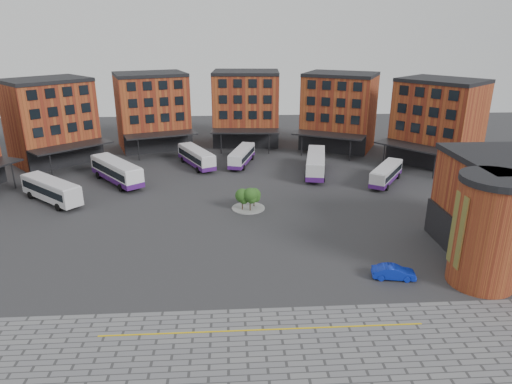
{
  "coord_description": "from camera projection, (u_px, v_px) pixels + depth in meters",
  "views": [
    {
      "loc": [
        -0.43,
        -44.4,
        22.84
      ],
      "look_at": [
        2.75,
        7.36,
        4.0
      ],
      "focal_mm": 32.0,
      "sensor_mm": 36.0,
      "label": 1
    }
  ],
  "objects": [
    {
      "name": "bus_a",
      "position": [
        51.0,
        189.0,
        62.45
      ],
      "size": [
        10.23,
        9.54,
        3.23
      ],
      "rotation": [
        0.0,
        0.0,
        0.84
      ],
      "color": "silver",
      "rests_on": "ground"
    },
    {
      "name": "bus_b",
      "position": [
        117.0,
        171.0,
        70.18
      ],
      "size": [
        9.87,
        11.6,
        3.51
      ],
      "rotation": [
        0.0,
        0.0,
        0.66
      ],
      "color": "white",
      "rests_on": "ground"
    },
    {
      "name": "bus_c",
      "position": [
        196.0,
        157.0,
        78.59
      ],
      "size": [
        7.13,
        11.08,
        3.12
      ],
      "rotation": [
        0.0,
        0.0,
        0.45
      ],
      "color": "silver",
      "rests_on": "ground"
    },
    {
      "name": "blue_car",
      "position": [
        394.0,
        272.0,
        43.7
      ],
      "size": [
        4.28,
        2.08,
        1.35
      ],
      "primitive_type": "imported",
      "rotation": [
        0.0,
        0.0,
        1.41
      ],
      "color": "#0E26B6",
      "rests_on": "ground"
    },
    {
      "name": "bus_d",
      "position": [
        242.0,
        156.0,
        79.75
      ],
      "size": [
        5.09,
        10.46,
        2.87
      ],
      "rotation": [
        0.0,
        0.0,
        -0.28
      ],
      "color": "silver",
      "rests_on": "ground"
    },
    {
      "name": "main_building",
      "position": [
        204.0,
        118.0,
        82.62
      ],
      "size": [
        94.14,
        42.48,
        14.6
      ],
      "color": "#974621",
      "rests_on": "ground"
    },
    {
      "name": "tree_island",
      "position": [
        249.0,
        197.0,
        59.93
      ],
      "size": [
        4.4,
        4.4,
        3.22
      ],
      "color": "gray",
      "rests_on": "ground"
    },
    {
      "name": "bus_f",
      "position": [
        386.0,
        174.0,
        70.17
      ],
      "size": [
        7.65,
        9.7,
        2.86
      ],
      "rotation": [
        0.0,
        0.0,
        -0.6
      ],
      "color": "silver",
      "rests_on": "ground"
    },
    {
      "name": "ground",
      "position": [
        235.0,
        250.0,
        49.48
      ],
      "size": [
        160.0,
        160.0,
        0.0
      ],
      "primitive_type": "plane",
      "color": "#28282B",
      "rests_on": "ground"
    },
    {
      "name": "yellow_line",
      "position": [
        263.0,
        330.0,
        36.45
      ],
      "size": [
        26.0,
        0.15,
        0.02
      ],
      "primitive_type": "cube",
      "color": "gold",
      "rests_on": "paving_zone"
    },
    {
      "name": "bus_e",
      "position": [
        316.0,
        163.0,
        74.35
      ],
      "size": [
        5.26,
        12.64,
        3.47
      ],
      "rotation": [
        0.0,
        0.0,
        -0.2
      ],
      "color": "silver",
      "rests_on": "ground"
    }
  ]
}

